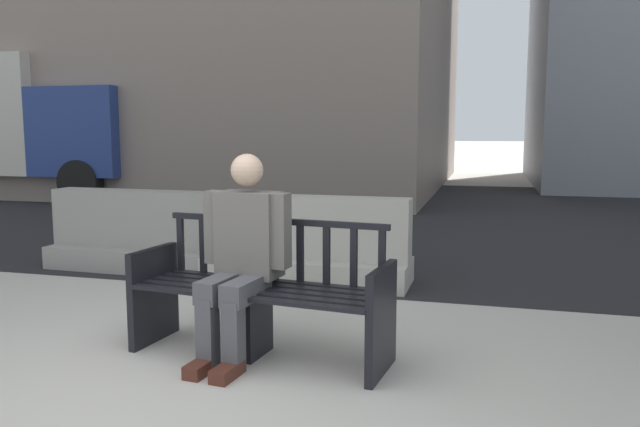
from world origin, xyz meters
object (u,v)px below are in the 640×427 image
object	(u,v)px
street_bench	(261,296)
seated_person	(242,252)
jersey_barrier_centre	(307,247)
jersey_barrier_left	(142,237)

from	to	relation	value
street_bench	seated_person	world-z (taller)	seated_person
seated_person	jersey_barrier_centre	size ratio (longest dim) A/B	0.66
street_bench	seated_person	xyz separation A→B (m)	(-0.11, -0.05, 0.29)
jersey_barrier_centre	street_bench	bearing A→B (deg)	-82.06
seated_person	jersey_barrier_left	xyz separation A→B (m)	(-2.04, 2.15, -0.35)
street_bench	seated_person	bearing A→B (deg)	-156.65
seated_person	jersey_barrier_left	size ratio (longest dim) A/B	0.65
street_bench	jersey_barrier_left	xyz separation A→B (m)	(-2.14, 2.11, -0.06)
jersey_barrier_left	jersey_barrier_centre	bearing A→B (deg)	-2.79
street_bench	jersey_barrier_left	bearing A→B (deg)	135.47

